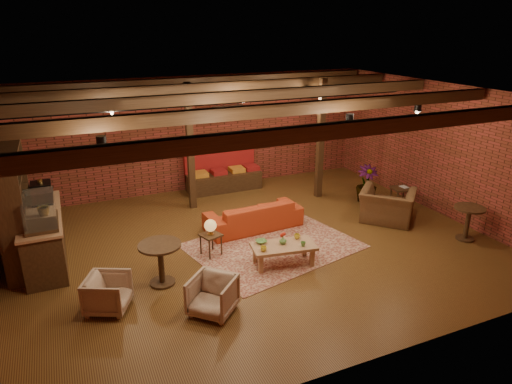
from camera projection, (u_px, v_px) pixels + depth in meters
name	position (u px, v px, depth m)	size (l,w,h in m)	color
floor	(254.00, 244.00, 9.90)	(10.00, 10.00, 0.00)	#3D210F
ceiling	(253.00, 95.00, 8.79)	(10.00, 8.00, 0.02)	black
wall_back	(197.00, 134.00, 12.78)	(10.00, 0.02, 3.20)	brown
wall_front	(376.00, 262.00, 5.90)	(10.00, 0.02, 3.20)	brown
wall_right	(440.00, 149.00, 11.22)	(0.02, 8.00, 3.20)	brown
ceiling_beams	(253.00, 102.00, 8.83)	(9.80, 6.40, 0.22)	black
ceiling_pipe	(225.00, 102.00, 10.28)	(0.12, 0.12, 9.60)	black
post_left	(190.00, 148.00, 11.35)	(0.16, 0.16, 3.20)	black
post_right	(320.00, 140.00, 12.11)	(0.16, 0.16, 3.20)	black
service_counter	(42.00, 225.00, 8.94)	(0.80, 2.50, 1.60)	black
plant_counter	(44.00, 201.00, 9.00)	(0.35, 0.39, 0.30)	#337F33
shelving_hutch	(16.00, 207.00, 8.73)	(0.52, 2.00, 2.40)	black
banquette	(224.00, 173.00, 13.00)	(2.10, 0.70, 1.00)	maroon
service_sign	(228.00, 111.00, 11.97)	(0.86, 0.06, 0.30)	#FC4219
ceiling_spotlights	(254.00, 113.00, 8.90)	(6.40, 4.40, 0.28)	black
rug	(273.00, 246.00, 9.82)	(3.34, 2.56, 0.01)	maroon
sofa	(253.00, 215.00, 10.58)	(2.23, 0.87, 0.65)	#A23216
coffee_table	(283.00, 247.00, 8.95)	(1.33, 0.81, 0.68)	#926844
side_table_lamp	(210.00, 228.00, 9.25)	(0.48, 0.48, 0.79)	black
round_table_left	(161.00, 257.00, 8.22)	(0.77, 0.77, 0.81)	black
armchair_a	(108.00, 292.00, 7.53)	(0.66, 0.62, 0.68)	beige
armchair_b	(212.00, 294.00, 7.45)	(0.69, 0.64, 0.71)	beige
armchair_right	(388.00, 200.00, 10.89)	(1.22, 0.79, 1.07)	brown
side_table_book	(401.00, 189.00, 11.83)	(0.54, 0.54, 0.53)	black
round_table_right	(468.00, 218.00, 9.95)	(0.66, 0.66, 0.77)	black
plant_tall	(370.00, 148.00, 11.79)	(1.66, 1.66, 2.97)	#4C7F4C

